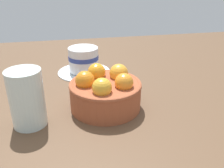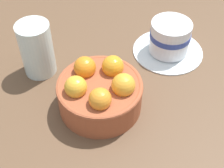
{
  "view_description": "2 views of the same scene",
  "coord_description": "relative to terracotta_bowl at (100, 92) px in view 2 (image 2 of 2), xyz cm",
  "views": [
    {
      "loc": [
        -7.85,
        -45.84,
        27.24
      ],
      "look_at": [
        1.7,
        1.32,
        4.78
      ],
      "focal_mm": 39.07,
      "sensor_mm": 36.0,
      "label": 1
    },
    {
      "loc": [
        30.87,
        -22.83,
        46.05
      ],
      "look_at": [
        1.09,
        1.91,
        5.45
      ],
      "focal_mm": 51.21,
      "sensor_mm": 36.0,
      "label": 2
    }
  ],
  "objects": [
    {
      "name": "coffee_cup",
      "position": [
        -2.68,
        20.97,
        -0.45
      ],
      "size": [
        15.26,
        15.26,
        7.5
      ],
      "color": "white",
      "rests_on": "ground_plane"
    },
    {
      "name": "ground_plane",
      "position": [
        0.0,
        -0.03,
        -6.11
      ],
      "size": [
        143.73,
        119.85,
        4.49
      ],
      "primitive_type": "cube",
      "color": "brown"
    },
    {
      "name": "water_glass",
      "position": [
        -15.49,
        -3.51,
        1.75
      ],
      "size": [
        6.51,
        6.51,
        11.22
      ],
      "primitive_type": "cylinder",
      "color": "silver",
      "rests_on": "ground_plane"
    },
    {
      "name": "terracotta_bowl",
      "position": [
        0.0,
        0.0,
        0.0
      ],
      "size": [
        15.37,
        15.37,
        8.79
      ],
      "color": "#9E4C2D",
      "rests_on": "ground_plane"
    }
  ]
}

